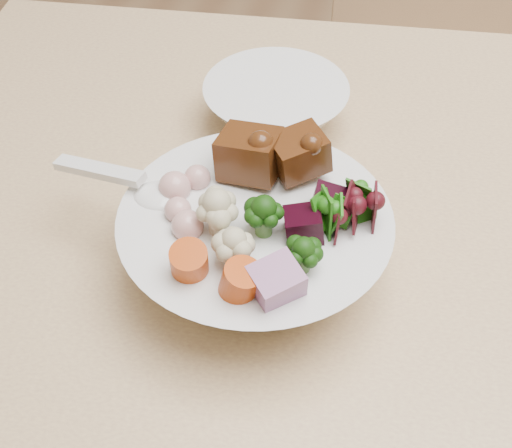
# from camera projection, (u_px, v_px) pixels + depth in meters

# --- Properties ---
(chair_far) EXTENTS (0.50, 0.50, 0.97)m
(chair_far) POSITION_uv_depth(u_px,v_px,m) (458.00, 79.00, 1.25)
(chair_far) COLOR tan
(chair_far) RESTS_ON ground
(food_bowl) EXTENTS (0.24, 0.24, 0.13)m
(food_bowl) POSITION_uv_depth(u_px,v_px,m) (258.00, 240.00, 0.64)
(food_bowl) COLOR silver
(food_bowl) RESTS_ON dining_table
(soup_spoon) EXTENTS (0.14, 0.06, 0.03)m
(soup_spoon) POSITION_uv_depth(u_px,v_px,m) (144.00, 190.00, 0.64)
(soup_spoon) COLOR silver
(soup_spoon) RESTS_ON food_bowl
(side_bowl) EXTENTS (0.16, 0.16, 0.05)m
(side_bowl) POSITION_uv_depth(u_px,v_px,m) (276.00, 107.00, 0.80)
(side_bowl) COLOR silver
(side_bowl) RESTS_ON dining_table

